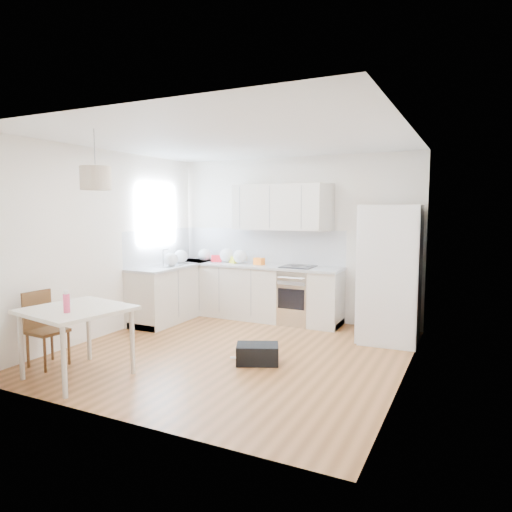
{
  "coord_description": "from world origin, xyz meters",
  "views": [
    {
      "loc": [
        2.77,
        -5.02,
        1.86
      ],
      "look_at": [
        0.13,
        0.4,
        1.23
      ],
      "focal_mm": 32.0,
      "sensor_mm": 36.0,
      "label": 1
    }
  ],
  "objects_px": {
    "dining_table": "(77,316)",
    "dining_chair": "(48,329)",
    "refrigerator": "(392,273)",
    "gym_bag": "(257,354)"
  },
  "relations": [
    {
      "from": "refrigerator",
      "to": "gym_bag",
      "type": "bearing_deg",
      "value": -129.03
    },
    {
      "from": "refrigerator",
      "to": "dining_table",
      "type": "height_order",
      "value": "refrigerator"
    },
    {
      "from": "dining_chair",
      "to": "gym_bag",
      "type": "xyz_separation_m",
      "value": [
        2.18,
        1.17,
        -0.33
      ]
    },
    {
      "from": "dining_chair",
      "to": "gym_bag",
      "type": "distance_m",
      "value": 2.49
    },
    {
      "from": "dining_table",
      "to": "gym_bag",
      "type": "bearing_deg",
      "value": 48.49
    },
    {
      "from": "refrigerator",
      "to": "gym_bag",
      "type": "xyz_separation_m",
      "value": [
        -1.26,
        -1.74,
        -0.84
      ]
    },
    {
      "from": "refrigerator",
      "to": "dining_chair",
      "type": "bearing_deg",
      "value": -142.92
    },
    {
      "from": "dining_chair",
      "to": "gym_bag",
      "type": "bearing_deg",
      "value": 32.66
    },
    {
      "from": "dining_table",
      "to": "dining_chair",
      "type": "bearing_deg",
      "value": -179.15
    },
    {
      "from": "dining_table",
      "to": "dining_chair",
      "type": "xyz_separation_m",
      "value": [
        -0.58,
        0.1,
        -0.25
      ]
    }
  ]
}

